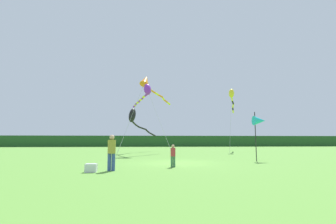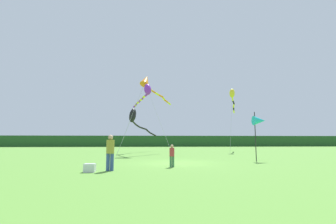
{
  "view_description": "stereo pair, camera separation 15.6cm",
  "coord_description": "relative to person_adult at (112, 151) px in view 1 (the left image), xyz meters",
  "views": [
    {
      "loc": [
        -1.91,
        -16.14,
        1.46
      ],
      "look_at": [
        0.0,
        6.0,
        4.08
      ],
      "focal_mm": 26.04,
      "sensor_mm": 36.0,
      "label": 1
    },
    {
      "loc": [
        -1.76,
        -16.16,
        1.46
      ],
      "look_at": [
        0.0,
        6.0,
        4.08
      ],
      "focal_mm": 26.04,
      "sensor_mm": 36.0,
      "label": 2
    }
  ],
  "objects": [
    {
      "name": "ground_plane",
      "position": [
        3.62,
        3.95,
        -0.97
      ],
      "size": [
        120.0,
        120.0,
        0.0
      ],
      "primitive_type": "plane",
      "color": "#5B9338"
    },
    {
      "name": "distant_treeline",
      "position": [
        3.62,
        48.95,
        0.36
      ],
      "size": [
        108.0,
        3.27,
        2.66
      ],
      "primitive_type": "cube",
      "color": "#234C23",
      "rests_on": "ground"
    },
    {
      "name": "person_adult",
      "position": [
        0.0,
        0.0,
        0.0
      ],
      "size": [
        0.38,
        0.38,
        1.74
      ],
      "color": "#334C8C",
      "rests_on": "ground"
    },
    {
      "name": "person_child",
      "position": [
        3.17,
        1.43,
        -0.28
      ],
      "size": [
        0.27,
        0.27,
        1.24
      ],
      "color": "#3F724C",
      "rests_on": "ground"
    },
    {
      "name": "cooler_box",
      "position": [
        -0.86,
        -0.39,
        -0.78
      ],
      "size": [
        0.51,
        0.43,
        0.39
      ],
      "primitive_type": "cube",
      "color": "silver",
      "rests_on": "ground"
    },
    {
      "name": "banner_flag_pole",
      "position": [
        10.01,
        5.13,
        1.93
      ],
      "size": [
        0.9,
        0.7,
        3.57
      ],
      "color": "black",
      "rests_on": "ground"
    },
    {
      "name": "kite_yellow",
      "position": [
        12.96,
        18.95,
        6.32
      ],
      "size": [
        3.5,
        7.76,
        8.33
      ],
      "color": "#B2B2B2",
      "rests_on": "ground"
    },
    {
      "name": "kite_black",
      "position": [
        0.19,
        17.1,
        3.19
      ],
      "size": [
        4.42,
        8.23,
        5.42
      ],
      "color": "#B2B2B2",
      "rests_on": "ground"
    },
    {
      "name": "kite_purple",
      "position": [
        1.58,
        12.89,
        5.59
      ],
      "size": [
        3.97,
        7.14,
        7.47
      ],
      "color": "#B2B2B2",
      "rests_on": "ground"
    },
    {
      "name": "kite_orange",
      "position": [
        1.74,
        13.86,
        6.73
      ],
      "size": [
        5.62,
        8.81,
        8.68
      ],
      "color": "#B2B2B2",
      "rests_on": "ground"
    }
  ]
}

